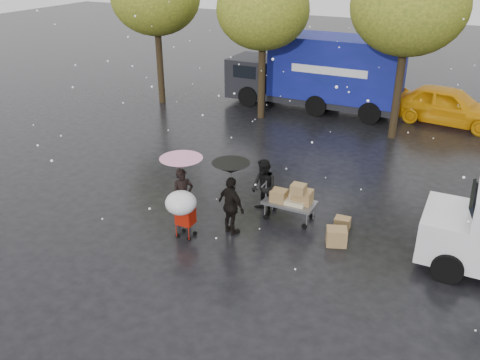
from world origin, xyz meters
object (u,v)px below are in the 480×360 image
at_px(person_pink, 183,196).
at_px(shopping_cart, 182,205).
at_px(vendor_cart, 292,198).
at_px(yellow_taxi, 448,105).
at_px(blue_truck, 319,73).
at_px(person_black, 231,206).

xyz_separation_m(person_pink, shopping_cart, (0.48, -0.83, 0.22)).
relative_size(person_pink, vendor_cart, 1.11).
height_order(shopping_cart, yellow_taxi, yellow_taxi).
distance_m(person_pink, yellow_taxi, 14.00).
bearing_deg(shopping_cart, blue_truck, 92.36).
bearing_deg(yellow_taxi, vendor_cart, 173.08).
distance_m(person_black, yellow_taxi, 13.38).
bearing_deg(shopping_cart, vendor_cart, 45.29).
bearing_deg(person_black, person_pink, 25.63).
xyz_separation_m(shopping_cart, yellow_taxi, (5.37, 13.55, -0.22)).
bearing_deg(blue_truck, person_black, -82.67).
bearing_deg(person_pink, person_black, -45.72).
xyz_separation_m(vendor_cart, shopping_cart, (-2.29, -2.32, 0.34)).
height_order(person_pink, person_black, person_black).
distance_m(shopping_cart, blue_truck, 13.20).
distance_m(person_pink, person_black, 1.52).
xyz_separation_m(person_pink, yellow_taxi, (5.85, 12.72, 0.00)).
relative_size(person_pink, blue_truck, 0.20).
bearing_deg(person_black, vendor_cart, -108.35).
xyz_separation_m(person_pink, blue_truck, (-0.06, 12.35, 0.92)).
height_order(vendor_cart, blue_truck, blue_truck).
bearing_deg(person_pink, shopping_cart, -108.05).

